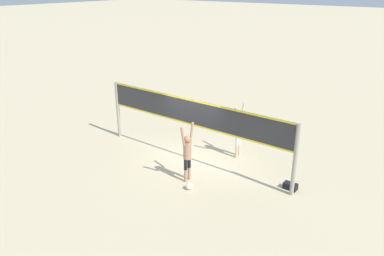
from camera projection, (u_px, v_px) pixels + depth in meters
The scene contains 6 objects.
ground_plane at pixel (192, 161), 14.61m from camera, with size 200.00×200.00×0.00m, color beige.
volleyball_net at pixel (192, 119), 13.97m from camera, with size 8.35×0.14×2.49m.
player_spiker at pixel (187, 152), 12.76m from camera, with size 0.28×0.70×2.10m.
player_blocker at pixel (239, 130), 14.53m from camera, with size 0.28×0.71×2.17m.
volleyball at pixel (189, 186), 12.55m from camera, with size 0.24×0.24×0.24m.
gear_bag at pixel (290, 186), 12.57m from camera, with size 0.45×0.26×0.22m.
Camera 1 is at (7.95, -10.44, 6.55)m, focal length 35.00 mm.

